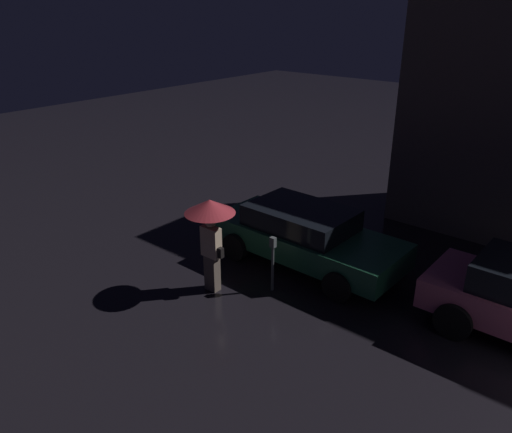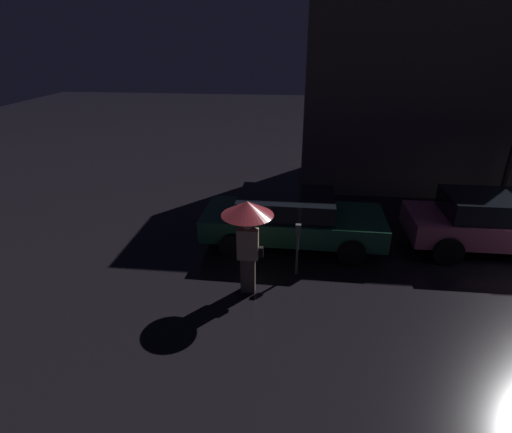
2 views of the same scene
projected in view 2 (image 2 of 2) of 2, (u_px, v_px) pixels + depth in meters
The scene contains 5 objects.
building_facade_left at pixel (417, 95), 13.55m from camera, with size 7.60×3.00×6.30m.
parked_car_green at pixel (291, 218), 10.24m from camera, with size 4.61×2.04×1.38m.
parked_car_pink at pixel (491, 222), 9.92m from camera, with size 4.08×1.92×1.47m.
pedestrian_with_umbrella at pixel (248, 222), 7.91m from camera, with size 1.05×1.05×2.08m.
parking_meter at pixel (298, 244), 8.88m from camera, with size 0.12×0.10×1.26m.
Camera 2 is at (-6.94, -8.05, 5.01)m, focal length 28.00 mm.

